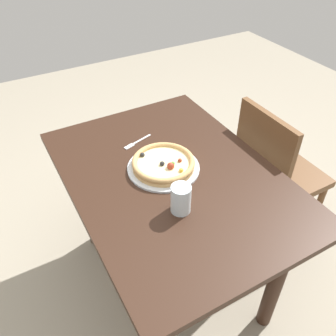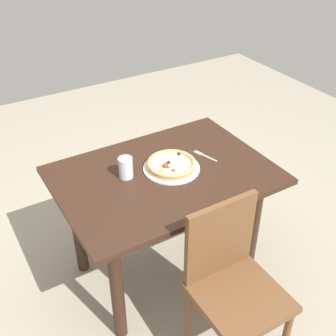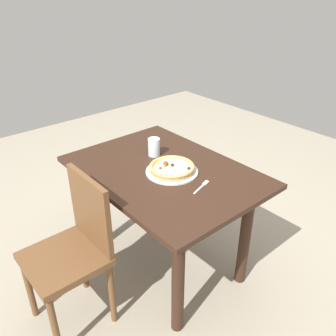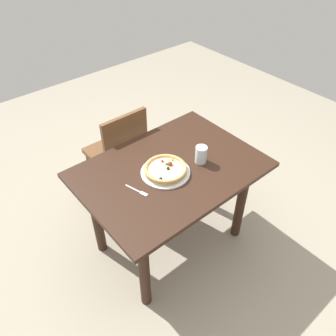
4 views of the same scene
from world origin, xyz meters
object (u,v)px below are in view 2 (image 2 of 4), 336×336
object	(u,v)px
fork	(204,155)
pizza	(171,164)
dining_table	(165,193)
chair_near	(232,282)
drinking_glass	(126,168)
plate	(172,168)

from	to	relation	value
fork	pizza	bearing A→B (deg)	79.31
dining_table	pizza	distance (m)	0.17
chair_near	drinking_glass	size ratio (longest dim) A/B	7.63
dining_table	plate	distance (m)	0.15
chair_near	fork	distance (m)	0.77
pizza	chair_near	bearing A→B (deg)	-94.75
chair_near	drinking_glass	xyz separation A→B (m)	(-0.19, 0.71, 0.31)
chair_near	dining_table	bearing A→B (deg)	-89.86
plate	fork	world-z (taller)	plate
fork	drinking_glass	size ratio (longest dim) A/B	1.39
dining_table	fork	size ratio (longest dim) A/B	7.20
chair_near	fork	size ratio (longest dim) A/B	5.51
pizza	drinking_glass	distance (m)	0.26
dining_table	drinking_glass	xyz separation A→B (m)	(-0.19, 0.08, 0.19)
pizza	plate	bearing A→B (deg)	13.59
plate	drinking_glass	bearing A→B (deg)	165.99
dining_table	drinking_glass	world-z (taller)	drinking_glass
plate	fork	distance (m)	0.23
chair_near	fork	xyz separation A→B (m)	(0.29, 0.67, 0.26)
dining_table	chair_near	xyz separation A→B (m)	(0.00, -0.63, -0.12)
dining_table	plate	size ratio (longest dim) A/B	3.73
dining_table	pizza	size ratio (longest dim) A/B	4.29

